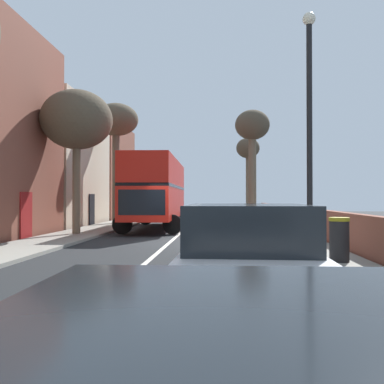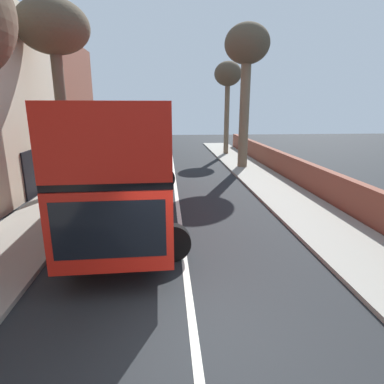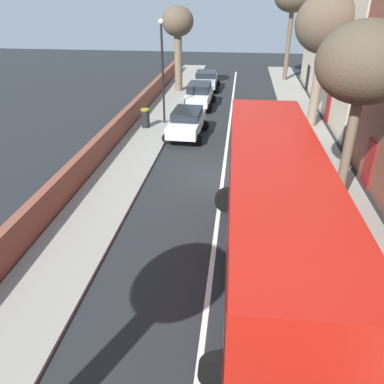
# 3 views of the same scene
# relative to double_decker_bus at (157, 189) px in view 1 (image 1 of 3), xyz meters

# --- Properties ---
(ground_plane) EXTENTS (84.00, 84.00, 0.00)m
(ground_plane) POSITION_rel_double_decker_bus_xyz_m (1.70, -7.00, -2.36)
(ground_plane) COLOR black
(road_centre_line) EXTENTS (0.16, 54.00, 0.01)m
(road_centre_line) POSITION_rel_double_decker_bus_xyz_m (1.70, -7.00, -2.35)
(road_centre_line) COLOR silver
(road_centre_line) RESTS_ON ground
(sidewalk_left) EXTENTS (2.60, 60.00, 0.12)m
(sidewalk_left) POSITION_rel_double_decker_bus_xyz_m (-3.20, -7.00, -2.30)
(sidewalk_left) COLOR gray
(sidewalk_left) RESTS_ON ground
(sidewalk_right) EXTENTS (2.60, 60.00, 0.12)m
(sidewalk_right) POSITION_rel_double_decker_bus_xyz_m (6.60, -7.00, -2.30)
(sidewalk_right) COLOR gray
(sidewalk_right) RESTS_ON ground
(boundary_wall_right) EXTENTS (0.36, 54.00, 1.33)m
(boundary_wall_right) POSITION_rel_double_decker_bus_xyz_m (8.15, -7.00, -1.69)
(boundary_wall_right) COLOR brown
(boundary_wall_right) RESTS_ON ground
(double_decker_bus) EXTENTS (3.76, 11.47, 4.06)m
(double_decker_bus) POSITION_rel_double_decker_bus_xyz_m (0.00, 0.00, 0.00)
(double_decker_bus) COLOR red
(double_decker_bus) RESTS_ON ground
(parked_car_white_right_0) EXTENTS (2.49, 4.44, 1.75)m
(parked_car_white_right_0) POSITION_rel_double_decker_bus_xyz_m (4.20, -19.19, -1.38)
(parked_car_white_right_0) COLOR silver
(parked_car_white_right_0) RESTS_ON ground
(parked_car_white_right_1) EXTENTS (2.52, 4.34, 1.62)m
(parked_car_white_right_1) POSITION_rel_double_decker_bus_xyz_m (4.20, -12.48, -1.43)
(parked_car_white_right_1) COLOR silver
(parked_car_white_right_1) RESTS_ON ground
(parked_car_green_left_2) EXTENTS (2.51, 4.04, 1.52)m
(parked_car_green_left_2) POSITION_rel_double_decker_bus_xyz_m (-0.80, 10.26, -1.47)
(parked_car_green_left_2) COLOR #1E6038
(parked_car_green_left_2) RESTS_ON ground
(street_tree_left_0) EXTENTS (3.45, 3.45, 6.96)m
(street_tree_left_0) POSITION_rel_double_decker_bus_xyz_m (-3.18, -5.04, 3.22)
(street_tree_left_0) COLOR brown
(street_tree_left_0) RESTS_ON sidewalk_left
(street_tree_right_3) EXTENTS (2.18, 2.18, 7.35)m
(street_tree_right_3) POSITION_rel_double_decker_bus_xyz_m (6.31, 14.94, 3.84)
(street_tree_right_3) COLOR brown
(street_tree_right_3) RESTS_ON sidewalk_right
(street_tree_left_4) EXTENTS (3.04, 3.04, 8.20)m
(street_tree_left_4) POSITION_rel_double_decker_bus_xyz_m (-3.37, 3.51, 4.58)
(street_tree_left_4) COLOR brown
(street_tree_left_4) RESTS_ON sidewalk_left
(street_tree_right_5) EXTENTS (2.75, 2.75, 8.72)m
(street_tree_right_5) POSITION_rel_double_decker_bus_xyz_m (6.29, 8.89, 4.77)
(street_tree_right_5) COLOR brown
(street_tree_right_5) RESTS_ON sidewalk_right
(lamppost_right) EXTENTS (0.32, 0.32, 6.31)m
(lamppost_right) POSITION_rel_double_decker_bus_xyz_m (6.00, -14.64, 1.45)
(lamppost_right) COLOR black
(lamppost_right) RESTS_ON sidewalk_right
(litter_bin_right) EXTENTS (0.55, 0.55, 1.19)m
(litter_bin_right) POSITION_rel_double_decker_bus_xyz_m (7.00, -13.54, -1.63)
(litter_bin_right) COLOR black
(litter_bin_right) RESTS_ON sidewalk_right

